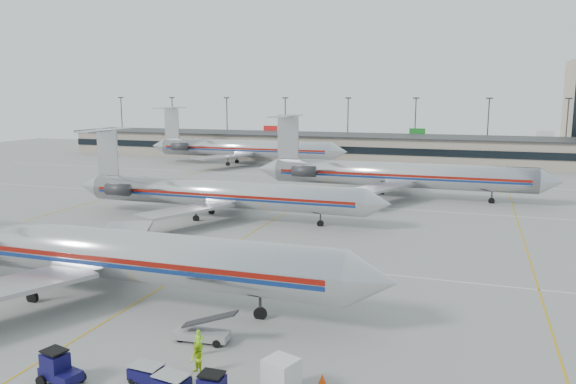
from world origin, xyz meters
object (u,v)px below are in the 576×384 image
at_px(jet_foreground, 74,249).
at_px(jet_second_row, 216,193).
at_px(uld_container, 281,377).
at_px(tug_center, 58,369).
at_px(belt_loader, 203,333).

bearing_deg(jet_foreground, jet_second_row, 93.11).
distance_m(jet_foreground, uld_container, 23.02).
bearing_deg(tug_center, jet_foreground, 138.86).
distance_m(jet_second_row, belt_loader, 37.48).
bearing_deg(jet_second_row, uld_container, -59.94).
xyz_separation_m(jet_second_row, belt_loader, (15.37, -34.07, -2.72)).
height_order(jet_second_row, belt_loader, jet_second_row).
bearing_deg(belt_loader, tug_center, -129.62).
xyz_separation_m(jet_foreground, belt_loader, (13.78, -4.74, -3.18)).
bearing_deg(tug_center, uld_container, 26.60).
relative_size(jet_foreground, uld_container, 20.81).
bearing_deg(jet_second_row, jet_foreground, -86.89).
relative_size(jet_foreground, jet_second_row, 1.14).
bearing_deg(belt_loader, jet_foreground, 155.89).
bearing_deg(jet_foreground, tug_center, -54.74).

